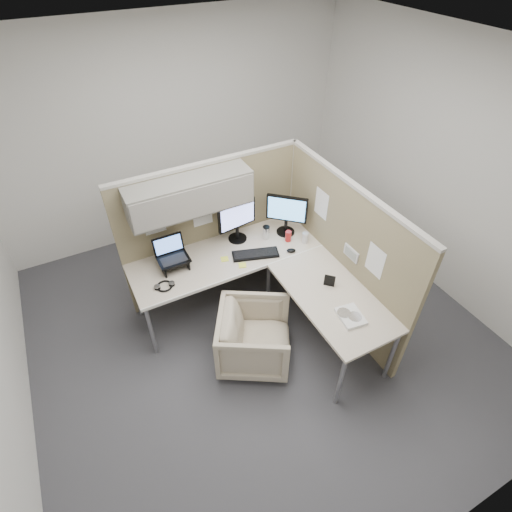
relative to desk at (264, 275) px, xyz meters
name	(u,v)px	position (x,y,z in m)	size (l,w,h in m)	color
ground	(259,331)	(-0.12, -0.13, -0.69)	(4.50, 4.50, 0.00)	#3D3C42
partition_back	(202,214)	(-0.34, 0.70, 0.41)	(2.00, 0.36, 1.63)	#8A7D5B
partition_right	(340,253)	(0.78, -0.19, 0.13)	(0.07, 2.03, 1.63)	#8A7D5B
desk	(264,275)	(0.00, 0.00, 0.00)	(2.00, 1.98, 0.73)	beige
office_chair	(255,335)	(-0.31, -0.39, -0.34)	(0.67, 0.63, 0.69)	#BDAB96
monitor_left	(237,218)	(-0.01, 0.59, 0.32)	(0.44, 0.20, 0.47)	black
monitor_right	(287,212)	(0.52, 0.45, 0.32)	(0.35, 0.32, 0.47)	black
laptop_station	(173,257)	(-0.77, 0.49, 0.16)	(0.30, 0.26, 0.32)	black
keyboard	(255,254)	(0.04, 0.26, 0.05)	(0.48, 0.16, 0.02)	black
mouse	(291,251)	(0.40, 0.13, 0.06)	(0.10, 0.06, 0.03)	black
travel_mug	(266,232)	(0.27, 0.46, 0.12)	(0.07, 0.07, 0.16)	silver
soda_can_green	(305,238)	(0.61, 0.21, 0.10)	(0.07, 0.07, 0.12)	silver
soda_can_silver	(288,236)	(0.47, 0.31, 0.10)	(0.07, 0.07, 0.12)	#B21E1E
sticky_note_b	(242,265)	(-0.15, 0.18, 0.05)	(0.08, 0.08, 0.01)	#EEF540
sticky_note_d	(225,259)	(-0.27, 0.35, 0.05)	(0.08, 0.08, 0.01)	#EEF540
headphones	(165,286)	(-0.94, 0.25, 0.06)	(0.19, 0.17, 0.03)	black
paper_stack	(351,316)	(0.40, -0.87, 0.06)	(0.23, 0.28, 0.03)	white
desk_clock	(330,281)	(0.46, -0.45, 0.09)	(0.10, 0.10, 0.10)	black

